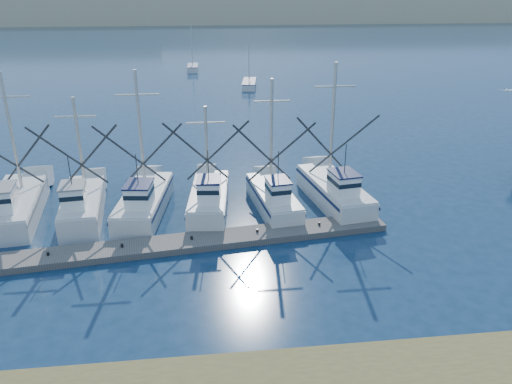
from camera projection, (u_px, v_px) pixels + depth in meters
ground at (343, 302)px, 24.36m from camera, size 500.00×500.00×0.00m
floating_dock at (140, 248)px, 28.91m from camera, size 30.23×5.70×0.40m
dune_ridge at (210, 8)px, 215.03m from camera, size 360.00×60.00×10.00m
trawler_fleet at (136, 202)px, 33.15m from camera, size 29.82×8.93×9.61m
sailboat_near at (249, 84)px, 75.08m from camera, size 2.79×6.73×8.10m
sailboat_far at (193, 68)px, 89.69m from camera, size 1.92×5.81×8.10m
flying_gull at (507, 90)px, 31.33m from camera, size 1.05×0.19×0.19m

